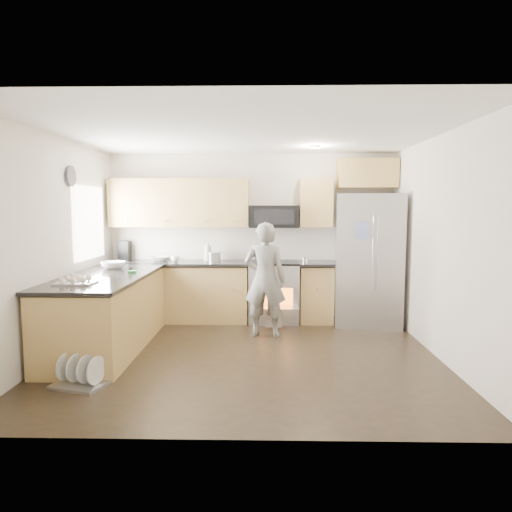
{
  "coord_description": "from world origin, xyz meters",
  "views": [
    {
      "loc": [
        0.23,
        -5.28,
        1.75
      ],
      "look_at": [
        0.1,
        0.5,
        1.14
      ],
      "focal_mm": 32.0,
      "sensor_mm": 36.0,
      "label": 1
    }
  ],
  "objects_px": {
    "person": "(265,280)",
    "refrigerator": "(369,260)",
    "dish_rack": "(81,377)",
    "stove_range": "(274,278)"
  },
  "relations": [
    {
      "from": "refrigerator",
      "to": "person",
      "type": "xyz_separation_m",
      "value": [
        -1.55,
        -0.66,
        -0.2
      ]
    },
    {
      "from": "stove_range",
      "to": "dish_rack",
      "type": "height_order",
      "value": "stove_range"
    },
    {
      "from": "person",
      "to": "dish_rack",
      "type": "relative_size",
      "value": 2.63
    },
    {
      "from": "dish_rack",
      "to": "person",
      "type": "bearing_deg",
      "value": 44.9
    },
    {
      "from": "refrigerator",
      "to": "dish_rack",
      "type": "bearing_deg",
      "value": -133.78
    },
    {
      "from": "refrigerator",
      "to": "person",
      "type": "bearing_deg",
      "value": -147.07
    },
    {
      "from": "stove_range",
      "to": "dish_rack",
      "type": "distance_m",
      "value": 3.34
    },
    {
      "from": "dish_rack",
      "to": "stove_range",
      "type": "bearing_deg",
      "value": 53.64
    },
    {
      "from": "person",
      "to": "refrigerator",
      "type": "bearing_deg",
      "value": -149.13
    },
    {
      "from": "refrigerator",
      "to": "stove_range",
      "type": "bearing_deg",
      "value": -177.22
    }
  ]
}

